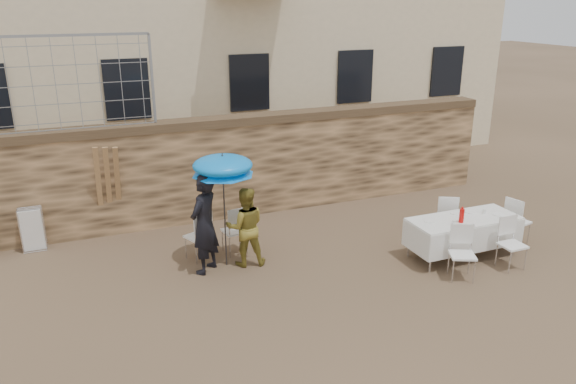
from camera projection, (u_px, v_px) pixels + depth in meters
name	position (u px, v px, depth m)	size (l,w,h in m)	color
ground	(318.00, 329.00, 8.33)	(80.00, 80.00, 0.00)	brown
stone_wall	(224.00, 168.00, 12.35)	(13.00, 0.50, 2.20)	brown
chain_link_fence	(67.00, 84.00, 10.63)	(3.20, 0.06, 1.80)	gray
man_suit	(204.00, 224.00, 9.81)	(0.66, 0.44, 1.82)	black
woman_dress	(245.00, 227.00, 10.14)	(0.72, 0.56, 1.48)	gold
umbrella	(223.00, 169.00, 9.74)	(1.10, 1.10, 1.96)	#3F3F44
couple_chair_left	(198.00, 235.00, 10.44)	(0.48, 0.48, 0.96)	white
couple_chair_right	(234.00, 229.00, 10.69)	(0.48, 0.48, 0.96)	white
banquet_table	(464.00, 220.00, 10.46)	(2.10, 0.85, 0.78)	silver
soda_bottle	(462.00, 216.00, 10.20)	(0.09, 0.09, 0.26)	red
table_chair_front_left	(463.00, 254.00, 9.67)	(0.48, 0.48, 0.96)	white
table_chair_front_right	(513.00, 244.00, 10.06)	(0.48, 0.48, 0.96)	white
table_chair_back	(445.00, 216.00, 11.32)	(0.48, 0.48, 0.96)	white
table_chair_side	(517.00, 220.00, 11.12)	(0.48, 0.48, 0.96)	white
chair_stack_right	(32.00, 227.00, 10.83)	(0.46, 0.32, 0.92)	white
wood_planks	(115.00, 190.00, 11.28)	(0.70, 0.20, 2.00)	#A37749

